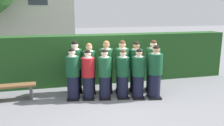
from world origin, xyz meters
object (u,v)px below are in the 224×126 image
at_px(student_front_row_0, 73,75).
at_px(student_rear_row_3, 122,68).
at_px(student_front_row_4, 138,75).
at_px(student_front_row_5, 155,73).
at_px(student_rear_row_2, 106,68).
at_px(student_rear_row_1, 89,69).
at_px(student_front_row_2, 105,75).
at_px(student_front_row_3, 123,75).
at_px(student_rear_row_5, 153,67).
at_px(student_in_red_blazer, 88,76).
at_px(student_rear_row_4, 136,68).
at_px(student_rear_row_0, 76,68).
at_px(wooden_bench, 12,89).

xyz_separation_m(student_front_row_0, student_rear_row_3, (1.63, 0.26, 0.07)).
xyz_separation_m(student_front_row_4, student_front_row_5, (0.49, -0.12, 0.05)).
bearing_deg(student_rear_row_2, student_rear_row_1, 172.34).
bearing_deg(student_rear_row_3, student_rear_row_2, 167.23).
xyz_separation_m(student_rear_row_1, student_rear_row_3, (1.05, -0.19, 0.04)).
relative_size(student_front_row_0, student_rear_row_2, 0.92).
distance_m(student_front_row_0, student_rear_row_1, 0.73).
bearing_deg(student_front_row_2, student_rear_row_1, 120.67).
xyz_separation_m(student_front_row_3, student_front_row_5, (0.95, -0.25, 0.06)).
relative_size(student_front_row_5, student_rear_row_2, 0.96).
height_order(student_front_row_3, student_front_row_5, student_front_row_5).
distance_m(student_rear_row_1, student_rear_row_3, 1.07).
bearing_deg(student_front_row_3, student_front_row_2, 172.29).
xyz_separation_m(student_front_row_5, student_rear_row_3, (-0.82, 0.76, 0.04)).
bearing_deg(student_front_row_0, student_front_row_3, -9.64).
xyz_separation_m(student_rear_row_3, student_rear_row_5, (1.00, -0.18, -0.00)).
relative_size(student_front_row_3, student_front_row_5, 0.92).
height_order(student_front_row_2, student_rear_row_2, student_rear_row_2).
distance_m(student_in_red_blazer, student_front_row_2, 0.50).
relative_size(student_rear_row_2, student_rear_row_3, 0.99).
distance_m(student_front_row_2, student_rear_row_4, 1.19).
bearing_deg(student_rear_row_5, student_rear_row_1, 169.76).
height_order(student_rear_row_3, student_rear_row_4, student_rear_row_3).
bearing_deg(student_front_row_2, student_front_row_5, -12.08).
bearing_deg(student_rear_row_2, student_front_row_4, -42.32).
xyz_separation_m(student_rear_row_0, student_rear_row_3, (1.49, -0.33, 0.01)).
distance_m(student_in_red_blazer, student_front_row_5, 2.04).
distance_m(student_in_red_blazer, student_rear_row_3, 1.22).
height_order(student_front_row_5, student_rear_row_5, student_rear_row_5).
bearing_deg(student_front_row_0, student_rear_row_3, 9.10).
relative_size(student_front_row_0, student_rear_row_1, 0.96).
bearing_deg(student_rear_row_0, student_front_row_5, -25.33).
height_order(student_front_row_3, wooden_bench, student_front_row_3).
bearing_deg(student_rear_row_4, student_front_row_4, -102.03).
height_order(student_front_row_3, student_rear_row_3, student_rear_row_3).
distance_m(student_front_row_0, student_front_row_2, 0.97).
bearing_deg(student_rear_row_3, student_front_row_0, -170.90).
xyz_separation_m(student_rear_row_0, student_rear_row_1, (0.43, -0.14, -0.03)).
relative_size(student_front_row_2, student_rear_row_2, 0.90).
bearing_deg(student_front_row_3, student_rear_row_1, 142.75).
bearing_deg(student_rear_row_0, student_rear_row_2, -12.37).
bearing_deg(student_front_row_0, student_rear_row_1, 37.93).
xyz_separation_m(student_front_row_2, wooden_bench, (-2.75, 0.52, -0.38)).
xyz_separation_m(student_front_row_0, wooden_bench, (-1.80, 0.34, -0.40)).
bearing_deg(student_rear_row_3, student_rear_row_5, -10.36).
distance_m(student_rear_row_1, wooden_bench, 2.42).
relative_size(student_rear_row_0, student_rear_row_5, 0.99).
distance_m(student_front_row_4, student_rear_row_2, 1.13).
distance_m(student_front_row_0, student_rear_row_2, 1.19).
bearing_deg(student_rear_row_0, student_front_row_3, -31.89).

